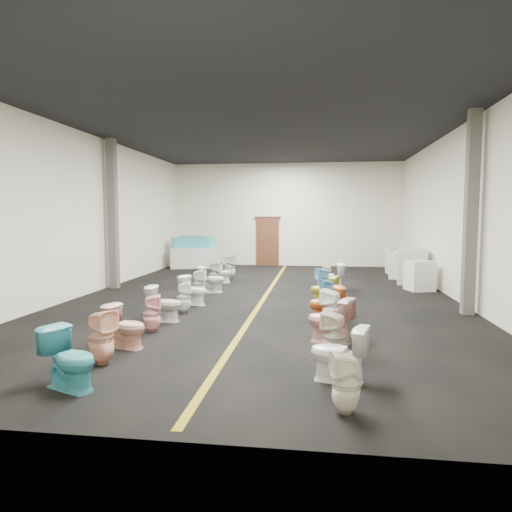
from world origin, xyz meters
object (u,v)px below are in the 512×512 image
object	(u,v)px
toilet_left_7	(199,284)
toilet_right_8	(323,283)
display_table	(193,258)
appliance_crate_a	(420,276)
toilet_left_4	(165,304)
toilet_right_3	(330,320)
toilet_left_6	(194,290)
toilet_right_0	(346,383)
toilet_left_8	(211,279)
toilet_left_9	(215,275)
toilet_left_3	(152,313)
toilet_left_10	(222,273)
toilet_right_4	(332,310)
toilet_left_11	(230,267)
toilet_left_0	(70,359)
toilet_left_5	(184,297)
toilet_right_9	(330,277)
appliance_crate_c	(404,265)
appliance_crate_d	(397,260)
toilet_right_1	(339,354)
toilet_right_2	(334,337)
toilet_right_10	(327,276)
toilet_right_5	(326,303)
appliance_crate_b	(411,266)
toilet_left_2	(126,326)
toilet_left_1	(101,337)
toilet_right_7	(324,290)
toilet_right_6	(328,295)

from	to	relation	value
toilet_left_7	toilet_right_8	bearing A→B (deg)	-78.80
display_table	appliance_crate_a	size ratio (longest dim) A/B	2.16
toilet_left_4	toilet_right_3	size ratio (longest dim) A/B	0.92
toilet_left_6	toilet_right_8	size ratio (longest dim) A/B	0.91
display_table	toilet_right_3	bearing A→B (deg)	-63.43
toilet_left_7	toilet_right_0	distance (m)	7.57
toilet_left_8	toilet_left_9	xyz separation A→B (m)	(-0.07, 0.84, 0.03)
toilet_left_3	toilet_left_9	size ratio (longest dim) A/B	0.88
toilet_left_10	toilet_right_4	bearing A→B (deg)	-174.82
toilet_left_11	toilet_left_0	bearing A→B (deg)	-167.31
toilet_left_5	toilet_right_9	world-z (taller)	toilet_right_9
appliance_crate_c	toilet_right_4	distance (m)	8.19
appliance_crate_d	toilet_right_1	distance (m)	12.19
toilet_right_2	toilet_right_1	bearing A→B (deg)	25.70
toilet_left_6	toilet_right_10	distance (m)	4.68
appliance_crate_a	toilet_right_3	size ratio (longest dim) A/B	1.09
appliance_crate_d	toilet_left_9	size ratio (longest dim) A/B	1.26
display_table	appliance_crate_d	world-z (taller)	appliance_crate_d
toilet_left_7	toilet_right_5	world-z (taller)	toilet_left_7
toilet_left_3	toilet_right_10	world-z (taller)	toilet_left_3
appliance_crate_b	toilet_right_9	world-z (taller)	appliance_crate_b
appliance_crate_a	toilet_right_10	distance (m)	2.70
toilet_right_3	toilet_right_10	world-z (taller)	toilet_right_3
display_table	toilet_left_4	distance (m)	9.93
toilet_right_1	toilet_left_7	bearing A→B (deg)	-132.64
toilet_left_2	toilet_left_5	size ratio (longest dim) A/B	1.02
toilet_left_2	toilet_right_8	xyz separation A→B (m)	(3.31, 5.27, 0.03)
toilet_left_10	toilet_right_5	bearing A→B (deg)	-171.20
toilet_left_7	toilet_left_8	xyz separation A→B (m)	(0.11, 0.95, -0.00)
toilet_left_9	appliance_crate_c	bearing A→B (deg)	-54.57
toilet_right_0	toilet_left_3	bearing A→B (deg)	-144.91
toilet_left_1	toilet_left_8	bearing A→B (deg)	23.56
toilet_right_7	toilet_right_2	bearing A→B (deg)	17.37
toilet_right_5	toilet_right_6	distance (m)	1.05
toilet_right_1	toilet_right_5	world-z (taller)	toilet_right_1
toilet_left_5	toilet_right_7	distance (m)	3.54
toilet_left_7	toilet_right_8	distance (m)	3.35
toilet_left_3	toilet_right_10	size ratio (longest dim) A/B	1.06
toilet_left_3	toilet_left_8	bearing A→B (deg)	-18.76
toilet_left_4	toilet_right_4	world-z (taller)	toilet_right_4
toilet_left_7	toilet_right_3	size ratio (longest dim) A/B	0.96
toilet_left_0	toilet_right_10	world-z (taller)	toilet_left_0
toilet_left_1	toilet_left_8	world-z (taller)	toilet_left_1
appliance_crate_c	toilet_left_7	xyz separation A→B (m)	(-6.13, -4.69, -0.08)
toilet_left_3	toilet_right_8	xyz separation A→B (m)	(3.24, 4.23, 0.04)
toilet_right_5	toilet_right_9	xyz separation A→B (m)	(0.18, 3.79, 0.05)
toilet_right_10	toilet_right_4	bearing A→B (deg)	-0.17
toilet_right_2	toilet_right_4	size ratio (longest dim) A/B	0.95
toilet_left_4	toilet_right_4	size ratio (longest dim) A/B	0.92
toilet_left_3	toilet_left_10	world-z (taller)	toilet_left_3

